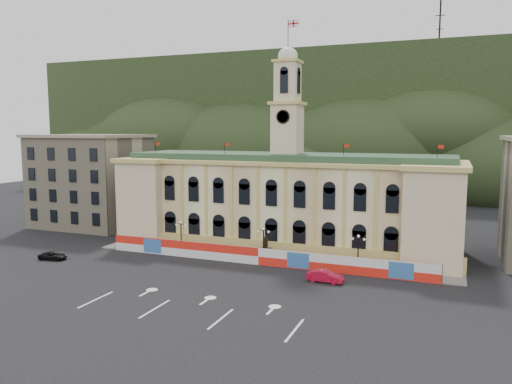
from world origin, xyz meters
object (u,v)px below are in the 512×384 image
at_px(lamp_center, 263,241).
at_px(black_suv, 53,256).
at_px(statue, 266,252).
at_px(red_sedan, 325,276).

height_order(lamp_center, black_suv, lamp_center).
relative_size(lamp_center, black_suv, 1.15).
height_order(statue, black_suv, statue).
bearing_deg(lamp_center, black_suv, -160.30).
distance_m(lamp_center, black_suv, 31.96).
height_order(lamp_center, red_sedan, lamp_center).
height_order(statue, lamp_center, lamp_center).
height_order(statue, red_sedan, statue).
bearing_deg(lamp_center, statue, 90.00).
relative_size(statue, lamp_center, 0.72).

